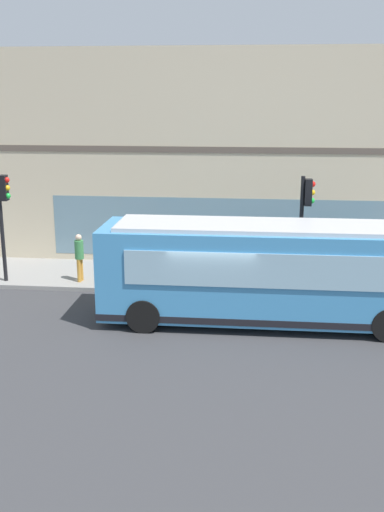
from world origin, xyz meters
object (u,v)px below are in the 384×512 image
at_px(traffic_light_down_block, 3,206).
at_px(fire_hydrant, 177,262).
at_px(city_bus_nearside, 267,273).
at_px(traffic_light_near_corner, 305,211).
at_px(newspaper_vending_box, 202,272).
at_px(pedestrian_near_building_entrance, 79,254).
at_px(pedestrian_walking_along_curb, 328,252).
at_px(pedestrian_by_light_pole, 149,253).

relative_size(traffic_light_down_block, fire_hydrant, 5.36).
bearing_deg(city_bus_nearside, traffic_light_near_corner, -23.54).
height_order(city_bus_nearside, newspaper_vending_box, city_bus_nearside).
bearing_deg(traffic_light_down_block, fire_hydrant, -72.51).
bearing_deg(pedestrian_near_building_entrance, traffic_light_down_block, 94.72).
bearing_deg(newspaper_vending_box, traffic_light_down_block, 92.70).
bearing_deg(traffic_light_down_block, pedestrian_walking_along_curb, -80.77).
height_order(city_bus_nearside, fire_hydrant, city_bus_nearside).
distance_m(fire_hydrant, newspaper_vending_box, 1.89).
height_order(pedestrian_by_light_pole, newspaper_vending_box, pedestrian_by_light_pole).
xyz_separation_m(city_bus_nearside, pedestrian_near_building_entrance, (3.04, 6.68, -0.39)).
bearing_deg(pedestrian_near_building_entrance, fire_hydrant, -63.58).
relative_size(pedestrian_near_building_entrance, pedestrian_walking_along_curb, 1.13).
xyz_separation_m(pedestrian_near_building_entrance, pedestrian_walking_along_curb, (1.68, -9.03, -0.13)).
xyz_separation_m(traffic_light_down_block, fire_hydrant, (1.88, -5.96, -2.40)).
distance_m(city_bus_nearside, pedestrian_walking_along_curb, 5.29).
distance_m(traffic_light_near_corner, fire_hydrant, 5.49).
relative_size(traffic_light_near_corner, pedestrian_near_building_entrance, 2.26).
relative_size(pedestrian_walking_along_curb, newspaper_vending_box, 1.73).
distance_m(traffic_light_down_block, pedestrian_by_light_pole, 5.43).
relative_size(city_bus_nearside, traffic_light_near_corner, 2.54).
relative_size(city_bus_nearside, pedestrian_near_building_entrance, 5.73).
xyz_separation_m(city_bus_nearside, traffic_light_down_block, (2.82, 9.29, 1.36)).
relative_size(fire_hydrant, pedestrian_walking_along_curb, 0.47).
distance_m(traffic_light_near_corner, newspaper_vending_box, 4.23).
xyz_separation_m(pedestrian_near_building_entrance, newspaper_vending_box, (0.12, -4.43, -0.56)).
height_order(pedestrian_by_light_pole, pedestrian_walking_along_curb, pedestrian_by_light_pole).
xyz_separation_m(city_bus_nearside, fire_hydrant, (4.70, 3.34, -1.04)).
xyz_separation_m(fire_hydrant, pedestrian_by_light_pole, (-1.10, 0.88, 0.63)).
distance_m(pedestrian_by_light_pole, newspaper_vending_box, 2.08).
height_order(city_bus_nearside, traffic_light_down_block, traffic_light_down_block).
distance_m(pedestrian_by_light_pole, pedestrian_walking_along_curb, 6.66).
height_order(fire_hydrant, pedestrian_near_building_entrance, pedestrian_near_building_entrance).
distance_m(traffic_light_down_block, pedestrian_walking_along_curb, 11.95).
bearing_deg(newspaper_vending_box, pedestrian_walking_along_curb, -71.28).
relative_size(traffic_light_near_corner, pedestrian_walking_along_curb, 2.54).
bearing_deg(city_bus_nearside, pedestrian_walking_along_curb, -26.52).
distance_m(traffic_light_down_block, pedestrian_near_building_entrance, 3.15).
bearing_deg(pedestrian_walking_along_curb, traffic_light_down_block, 99.23).
distance_m(pedestrian_walking_along_curb, newspaper_vending_box, 4.88).
bearing_deg(pedestrian_by_light_pole, pedestrian_near_building_entrance, 102.79).
height_order(fire_hydrant, newspaper_vending_box, newspaper_vending_box).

